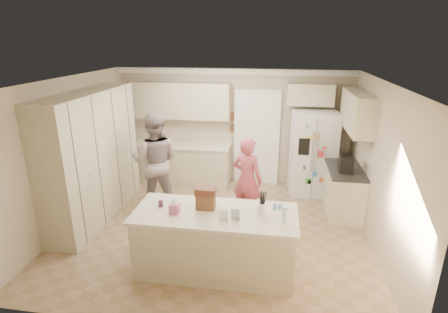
% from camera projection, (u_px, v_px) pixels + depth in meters
% --- Properties ---
extents(floor, '(5.20, 4.60, 0.02)m').
position_uv_depth(floor, '(215.00, 229.00, 6.21)').
color(floor, '#9A7B5E').
rests_on(floor, ground).
extents(ceiling, '(5.20, 4.60, 0.02)m').
position_uv_depth(ceiling, '(214.00, 80.00, 5.36)').
color(ceiling, white).
rests_on(ceiling, wall_back).
extents(wall_back, '(5.20, 0.02, 2.60)m').
position_uv_depth(wall_back, '(233.00, 127.00, 7.94)').
color(wall_back, '#C0AF95').
rests_on(wall_back, ground).
extents(wall_front, '(5.20, 0.02, 2.60)m').
position_uv_depth(wall_front, '(175.00, 233.00, 3.62)').
color(wall_front, '#C0AF95').
rests_on(wall_front, ground).
extents(wall_left, '(0.02, 4.60, 2.60)m').
position_uv_depth(wall_left, '(70.00, 153.00, 6.16)').
color(wall_left, '#C0AF95').
rests_on(wall_left, ground).
extents(wall_right, '(0.02, 4.60, 2.60)m').
position_uv_depth(wall_right, '(380.00, 169.00, 5.40)').
color(wall_right, '#C0AF95').
rests_on(wall_right, ground).
extents(crown_back, '(5.20, 0.08, 0.12)m').
position_uv_depth(crown_back, '(233.00, 72.00, 7.50)').
color(crown_back, white).
rests_on(crown_back, wall_back).
extents(pantry_bank, '(0.60, 2.60, 2.35)m').
position_uv_depth(pantry_bank, '(92.00, 156.00, 6.34)').
color(pantry_bank, beige).
rests_on(pantry_bank, floor).
extents(back_base_cab, '(2.20, 0.60, 0.88)m').
position_uv_depth(back_base_cab, '(182.00, 164.00, 8.10)').
color(back_base_cab, beige).
rests_on(back_base_cab, floor).
extents(back_countertop, '(2.24, 0.63, 0.04)m').
position_uv_depth(back_countertop, '(181.00, 145.00, 7.94)').
color(back_countertop, beige).
rests_on(back_countertop, back_base_cab).
extents(back_upper_cab, '(2.20, 0.35, 0.80)m').
position_uv_depth(back_upper_cab, '(181.00, 101.00, 7.74)').
color(back_upper_cab, beige).
rests_on(back_upper_cab, wall_back).
extents(doorway_opening, '(0.90, 0.06, 2.10)m').
position_uv_depth(doorway_opening, '(257.00, 139.00, 7.91)').
color(doorway_opening, black).
rests_on(doorway_opening, floor).
extents(doorway_casing, '(1.02, 0.03, 2.22)m').
position_uv_depth(doorway_casing, '(257.00, 139.00, 7.88)').
color(doorway_casing, white).
rests_on(doorway_casing, floor).
extents(wall_frame_upper, '(0.15, 0.02, 0.20)m').
position_uv_depth(wall_frame_upper, '(234.00, 116.00, 7.82)').
color(wall_frame_upper, brown).
rests_on(wall_frame_upper, wall_back).
extents(wall_frame_lower, '(0.15, 0.02, 0.20)m').
position_uv_depth(wall_frame_lower, '(234.00, 128.00, 7.91)').
color(wall_frame_lower, brown).
rests_on(wall_frame_lower, wall_back).
extents(refrigerator, '(0.96, 0.78, 1.80)m').
position_uv_depth(refrigerator, '(313.00, 153.00, 7.40)').
color(refrigerator, white).
rests_on(refrigerator, floor).
extents(fridge_seam, '(0.02, 0.02, 1.78)m').
position_uv_depth(fridge_seam, '(314.00, 159.00, 7.07)').
color(fridge_seam, gray).
rests_on(fridge_seam, refrigerator).
extents(fridge_dispenser, '(0.22, 0.03, 0.35)m').
position_uv_depth(fridge_dispenser, '(304.00, 147.00, 7.01)').
color(fridge_dispenser, black).
rests_on(fridge_dispenser, refrigerator).
extents(fridge_handle_l, '(0.02, 0.02, 0.85)m').
position_uv_depth(fridge_handle_l, '(312.00, 152.00, 7.01)').
color(fridge_handle_l, silver).
rests_on(fridge_handle_l, refrigerator).
extents(fridge_handle_r, '(0.02, 0.02, 0.85)m').
position_uv_depth(fridge_handle_r, '(317.00, 152.00, 7.00)').
color(fridge_handle_r, silver).
rests_on(fridge_handle_r, refrigerator).
extents(over_fridge_cab, '(0.95, 0.35, 0.45)m').
position_uv_depth(over_fridge_cab, '(310.00, 94.00, 7.27)').
color(over_fridge_cab, beige).
rests_on(over_fridge_cab, wall_back).
extents(right_base_cab, '(0.60, 1.20, 0.88)m').
position_uv_depth(right_base_cab, '(343.00, 191.00, 6.66)').
color(right_base_cab, beige).
rests_on(right_base_cab, floor).
extents(right_countertop, '(0.63, 1.24, 0.04)m').
position_uv_depth(right_countertop, '(345.00, 169.00, 6.51)').
color(right_countertop, '#2D2B28').
rests_on(right_countertop, right_base_cab).
extents(right_upper_cab, '(0.35, 1.50, 0.70)m').
position_uv_depth(right_upper_cab, '(357.00, 112.00, 6.34)').
color(right_upper_cab, beige).
rests_on(right_upper_cab, wall_right).
extents(coffee_maker, '(0.22, 0.28, 0.30)m').
position_uv_depth(coffee_maker, '(346.00, 164.00, 6.28)').
color(coffee_maker, black).
rests_on(coffee_maker, right_countertop).
extents(island_base, '(2.20, 0.90, 0.88)m').
position_uv_depth(island_base, '(215.00, 242.00, 5.00)').
color(island_base, beige).
rests_on(island_base, floor).
extents(island_top, '(2.28, 0.96, 0.05)m').
position_uv_depth(island_top, '(215.00, 214.00, 4.85)').
color(island_top, beige).
rests_on(island_top, island_base).
extents(utensil_crock, '(0.13, 0.13, 0.15)m').
position_uv_depth(utensil_crock, '(262.00, 209.00, 4.77)').
color(utensil_crock, white).
rests_on(utensil_crock, island_top).
extents(tissue_box, '(0.13, 0.13, 0.14)m').
position_uv_depth(tissue_box, '(175.00, 208.00, 4.81)').
color(tissue_box, '#C8668E').
rests_on(tissue_box, island_top).
extents(tissue_plume, '(0.08, 0.08, 0.08)m').
position_uv_depth(tissue_plume, '(174.00, 201.00, 4.77)').
color(tissue_plume, white).
rests_on(tissue_plume, tissue_box).
extents(dollhouse_body, '(0.26, 0.18, 0.22)m').
position_uv_depth(dollhouse_body, '(206.00, 201.00, 4.93)').
color(dollhouse_body, brown).
rests_on(dollhouse_body, island_top).
extents(dollhouse_roof, '(0.28, 0.20, 0.10)m').
position_uv_depth(dollhouse_roof, '(206.00, 191.00, 4.87)').
color(dollhouse_roof, '#592D1E').
rests_on(dollhouse_roof, dollhouse_body).
extents(jam_jar, '(0.07, 0.07, 0.09)m').
position_uv_depth(jam_jar, '(161.00, 204.00, 4.99)').
color(jam_jar, '#59263F').
rests_on(jam_jar, island_top).
extents(greeting_card_a, '(0.12, 0.06, 0.16)m').
position_uv_depth(greeting_card_a, '(223.00, 215.00, 4.61)').
color(greeting_card_a, white).
rests_on(greeting_card_a, island_top).
extents(greeting_card_b, '(0.12, 0.05, 0.16)m').
position_uv_depth(greeting_card_b, '(235.00, 214.00, 4.64)').
color(greeting_card_b, silver).
rests_on(greeting_card_b, island_top).
extents(water_bottle, '(0.07, 0.07, 0.24)m').
position_uv_depth(water_bottle, '(285.00, 215.00, 4.53)').
color(water_bottle, silver).
rests_on(water_bottle, island_top).
extents(shaker_salt, '(0.05, 0.05, 0.09)m').
position_uv_depth(shaker_salt, '(275.00, 206.00, 4.92)').
color(shaker_salt, '#5181B5').
rests_on(shaker_salt, island_top).
extents(shaker_pepper, '(0.05, 0.05, 0.09)m').
position_uv_depth(shaker_pepper, '(280.00, 207.00, 4.91)').
color(shaker_pepper, '#5181B5').
rests_on(shaker_pepper, island_top).
extents(teen_boy, '(1.01, 0.82, 1.92)m').
position_uv_depth(teen_boy, '(156.00, 161.00, 6.72)').
color(teen_boy, gray).
rests_on(teen_boy, floor).
extents(teen_girl, '(0.68, 0.57, 1.58)m').
position_uv_depth(teen_girl, '(247.00, 179.00, 6.32)').
color(teen_girl, '#C04E5F').
rests_on(teen_girl, floor).
extents(fridge_magnets, '(0.76, 0.02, 1.44)m').
position_uv_depth(fridge_magnets, '(314.00, 159.00, 7.06)').
color(fridge_magnets, tan).
rests_on(fridge_magnets, refrigerator).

